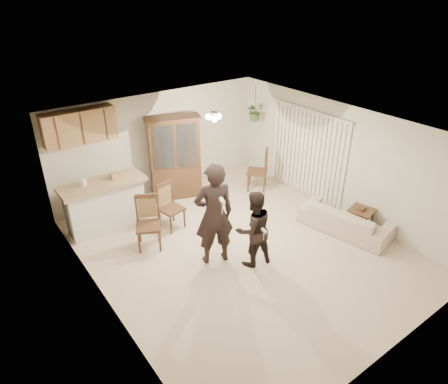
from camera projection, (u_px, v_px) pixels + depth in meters
floor at (241, 248)px, 8.05m from camera, size 6.50×6.50×0.00m
ceiling at (244, 130)px, 6.88m from camera, size 5.50×6.50×0.02m
wall_back at (160, 143)px, 9.78m from camera, size 5.50×0.02×2.50m
wall_front at (399, 289)px, 5.15m from camera, size 5.50×0.02×2.50m
wall_left at (100, 244)px, 6.03m from camera, size 0.02×6.50×2.50m
wall_right at (339, 159)px, 8.90m from camera, size 0.02×6.50×2.50m
breakfast_bar at (106, 207)px, 8.52m from camera, size 1.60×0.55×1.00m
bar_top at (102, 184)px, 8.27m from camera, size 1.75×0.70×0.08m
upper_cabinets at (79, 127)px, 8.26m from camera, size 1.50×0.34×0.70m
vertical_blinds at (307, 153)px, 9.59m from camera, size 0.06×2.30×2.10m
ceiling_fixture at (214, 116)px, 7.88m from camera, size 0.36×0.36×0.20m
hanging_plant at (255, 111)px, 10.09m from camera, size 0.43×0.37×0.48m
plant_cord at (255, 99)px, 9.94m from camera, size 0.01×0.01×0.65m
sofa at (345, 216)px, 8.44m from camera, size 1.10×1.98×0.73m
adult at (214, 220)px, 7.30m from camera, size 0.76×0.61×1.80m
child at (253, 233)px, 7.34m from camera, size 0.73×0.61×1.35m
china_hutch at (175, 158)px, 9.57m from camera, size 1.38×0.89×2.02m
side_table at (360, 220)px, 8.48m from camera, size 0.58×0.58×0.58m
chair_bar at (172, 216)px, 8.61m from camera, size 0.52×0.52×1.02m
chair_hutch_left at (149, 234)px, 7.96m from camera, size 0.65×0.65×1.09m
chair_hutch_right at (257, 178)px, 10.20m from camera, size 0.69×0.69×1.10m
controller_adult at (222, 201)px, 6.60m from camera, size 0.10×0.18×0.05m
controller_child at (264, 231)px, 6.94m from camera, size 0.06×0.14×0.04m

